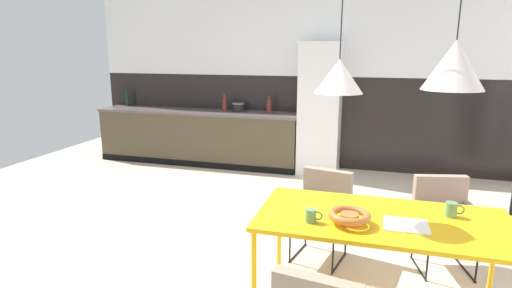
% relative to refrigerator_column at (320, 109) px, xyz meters
% --- Properties ---
extents(ground_plane, '(9.23, 9.23, 0.00)m').
position_rel_refrigerator_column_xyz_m(ground_plane, '(-0.34, -2.98, -1.00)').
color(ground_plane, beige).
extents(back_wall_splashback_dark, '(7.10, 0.12, 1.47)m').
position_rel_refrigerator_column_xyz_m(back_wall_splashback_dark, '(-0.34, 0.36, -0.27)').
color(back_wall_splashback_dark, black).
rests_on(back_wall_splashback_dark, ground).
extents(back_wall_panel_upper, '(7.10, 0.12, 1.47)m').
position_rel_refrigerator_column_xyz_m(back_wall_panel_upper, '(-0.34, 0.36, 1.20)').
color(back_wall_panel_upper, white).
rests_on(back_wall_panel_upper, back_wall_splashback_dark).
extents(kitchen_counter, '(3.45, 0.63, 0.89)m').
position_rel_refrigerator_column_xyz_m(kitchen_counter, '(-2.03, -0.00, -0.55)').
color(kitchen_counter, '#4A402E').
rests_on(kitchen_counter, ground).
extents(refrigerator_column, '(0.61, 0.60, 2.00)m').
position_rel_refrigerator_column_xyz_m(refrigerator_column, '(0.00, 0.00, 0.00)').
color(refrigerator_column, silver).
rests_on(refrigerator_column, ground).
extents(dining_table, '(1.70, 0.84, 0.76)m').
position_rel_refrigerator_column_xyz_m(dining_table, '(0.89, -3.48, -0.29)').
color(dining_table, '#EDAE12').
rests_on(dining_table, ground).
extents(armchair_head_of_table, '(0.57, 0.56, 0.80)m').
position_rel_refrigerator_column_xyz_m(armchair_head_of_table, '(1.43, -2.58, -0.49)').
color(armchair_head_of_table, gray).
rests_on(armchair_head_of_table, ground).
extents(armchair_near_window, '(0.57, 0.56, 0.80)m').
position_rel_refrigerator_column_xyz_m(armchair_near_window, '(0.39, -2.68, -0.50)').
color(armchair_near_window, gray).
rests_on(armchair_near_window, ground).
extents(fruit_bowl, '(0.28, 0.28, 0.09)m').
position_rel_refrigerator_column_xyz_m(fruit_bowl, '(0.68, -3.65, -0.19)').
color(fruit_bowl, '#B2662D').
rests_on(fruit_bowl, dining_table).
extents(open_book, '(0.28, 0.24, 0.02)m').
position_rel_refrigerator_column_xyz_m(open_book, '(1.04, -3.58, -0.24)').
color(open_book, white).
rests_on(open_book, dining_table).
extents(mug_wide_latte, '(0.13, 0.08, 0.10)m').
position_rel_refrigerator_column_xyz_m(mug_wide_latte, '(1.35, -3.33, -0.19)').
color(mug_wide_latte, '#5B8456').
rests_on(mug_wide_latte, dining_table).
extents(mug_tall_blue, '(0.12, 0.07, 0.09)m').
position_rel_refrigerator_column_xyz_m(mug_tall_blue, '(0.43, -3.69, -0.19)').
color(mug_tall_blue, '#5B8456').
rests_on(mug_tall_blue, dining_table).
extents(cooking_pot, '(0.21, 0.21, 0.16)m').
position_rel_refrigerator_column_xyz_m(cooking_pot, '(-1.36, 0.12, -0.04)').
color(cooking_pot, black).
rests_on(cooking_pot, kitchen_counter).
extents(bottle_wine_green, '(0.06, 0.06, 0.30)m').
position_rel_refrigerator_column_xyz_m(bottle_wine_green, '(-3.49, 0.18, 0.02)').
color(bottle_wine_green, '#0F3319').
rests_on(bottle_wine_green, kitchen_counter).
extents(bottle_spice_small, '(0.08, 0.08, 0.27)m').
position_rel_refrigerator_column_xyz_m(bottle_spice_small, '(-0.83, 0.07, 0.00)').
color(bottle_spice_small, maroon).
rests_on(bottle_spice_small, kitchen_counter).
extents(bottle_vinegar_dark, '(0.08, 0.08, 0.29)m').
position_rel_refrigerator_column_xyz_m(bottle_vinegar_dark, '(-1.57, 0.03, 0.00)').
color(bottle_vinegar_dark, maroon).
rests_on(bottle_vinegar_dark, kitchen_counter).
extents(pendant_lamp_over_table_near, '(0.32, 0.32, 1.29)m').
position_rel_refrigerator_column_xyz_m(pendant_lamp_over_table_near, '(0.55, -3.46, 0.71)').
color(pendant_lamp_over_table_near, black).
extents(pendant_lamp_over_table_far, '(0.36, 0.36, 1.25)m').
position_rel_refrigerator_column_xyz_m(pendant_lamp_over_table_far, '(1.23, -3.51, 0.79)').
color(pendant_lamp_over_table_far, black).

